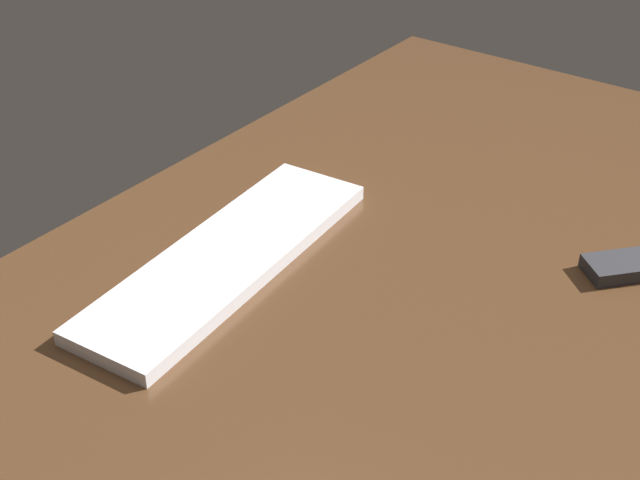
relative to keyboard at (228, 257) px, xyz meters
The scene contains 2 objects.
desk 21.63cm from the keyboard, 61.55° to the right, with size 140.00×84.00×2.00cm, color #4C301C.
keyboard is the anchor object (origin of this frame).
Camera 1 is at (-73.17, -41.54, 62.07)cm, focal length 48.90 mm.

